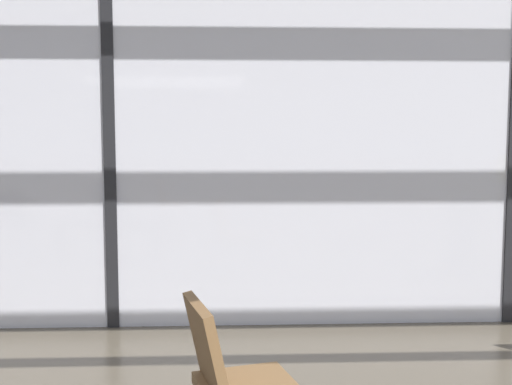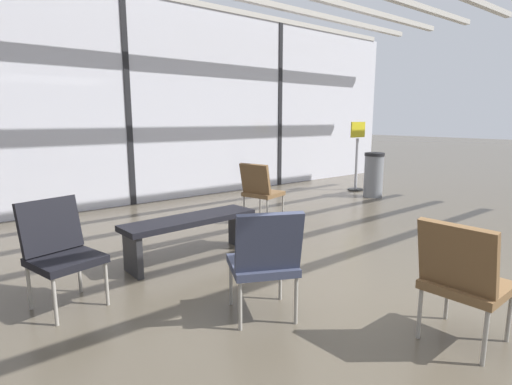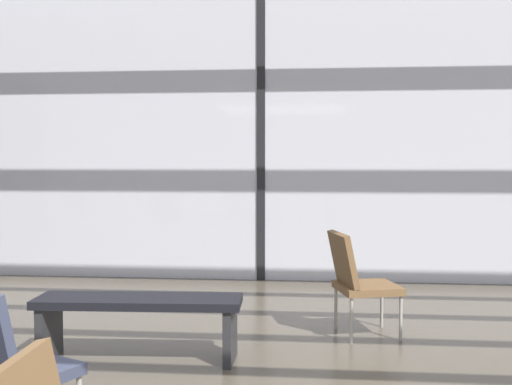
# 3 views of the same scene
# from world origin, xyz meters

# --- Properties ---
(ground_plane) EXTENTS (60.00, 60.00, 0.00)m
(ground_plane) POSITION_xyz_m (0.00, 0.00, 0.00)
(ground_plane) COLOR #4C4438
(glass_curtain_wall) EXTENTS (14.00, 0.08, 3.55)m
(glass_curtain_wall) POSITION_xyz_m (0.00, 5.20, 1.77)
(glass_curtain_wall) COLOR silver
(glass_curtain_wall) RESTS_ON ground
(window_mullion_1) EXTENTS (0.10, 0.12, 3.55)m
(window_mullion_1) POSITION_xyz_m (0.00, 5.20, 1.77)
(window_mullion_1) COLOR black
(window_mullion_1) RESTS_ON ground
(window_mullion_2) EXTENTS (0.10, 0.12, 3.55)m
(window_mullion_2) POSITION_xyz_m (3.50, 5.20, 1.77)
(window_mullion_2) COLOR black
(window_mullion_2) RESTS_ON ground
(parked_airplane) EXTENTS (13.93, 3.93, 3.93)m
(parked_airplane) POSITION_xyz_m (0.58, 10.82, 1.97)
(parked_airplane) COLOR silver
(parked_airplane) RESTS_ON ground
(lounge_chair_0) EXTENTS (0.59, 0.62, 0.87)m
(lounge_chair_0) POSITION_xyz_m (-1.99, 1.72, 0.49)
(lounge_chair_0) COLOR black
(lounge_chair_0) RESTS_ON ground
(lounge_chair_2) EXTENTS (0.54, 0.50, 0.87)m
(lounge_chair_2) POSITION_xyz_m (-0.07, -0.59, 0.49)
(lounge_chair_2) COLOR brown
(lounge_chair_2) RESTS_ON ground
(lounge_chair_3) EXTENTS (0.63, 0.60, 0.87)m
(lounge_chair_3) POSITION_xyz_m (1.02, 2.83, 0.49)
(lounge_chair_3) COLOR brown
(lounge_chair_3) RESTS_ON ground
(lounge_chair_4) EXTENTS (0.66, 0.68, 0.87)m
(lounge_chair_4) POSITION_xyz_m (-0.86, 0.49, 0.49)
(lounge_chair_4) COLOR #33384C
(lounge_chair_4) RESTS_ON ground
(waiting_bench) EXTENTS (1.52, 0.48, 0.47)m
(waiting_bench) POSITION_xyz_m (-0.62, 2.02, 0.36)
(waiting_bench) COLOR black
(waiting_bench) RESTS_ON ground
(trash_bin) EXTENTS (0.38, 0.38, 0.86)m
(trash_bin) POSITION_xyz_m (3.94, 2.91, 0.43)
(trash_bin) COLOR slate
(trash_bin) RESTS_ON ground
(info_sign) EXTENTS (0.44, 0.32, 1.44)m
(info_sign) POSITION_xyz_m (4.27, 3.58, 0.68)
(info_sign) COLOR #333333
(info_sign) RESTS_ON ground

